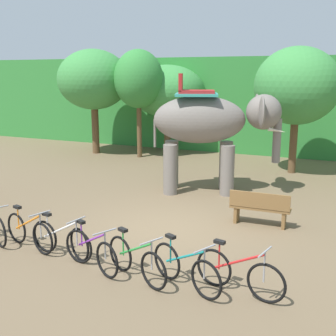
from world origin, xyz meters
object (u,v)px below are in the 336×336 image
bike_red (239,273)px  wooden_bench (260,207)px  tree_center (297,86)px  bike_teal (185,268)px  tree_far_right (167,91)px  bike_purple (92,250)px  tree_left (94,80)px  bike_green (136,260)px  bike_orange (29,232)px  elephant (210,124)px  tree_right (139,79)px  bike_white (61,240)px

bike_red → wooden_bench: (-0.38, 3.57, 0.09)m
tree_center → bike_teal: tree_center is taller
tree_far_right → tree_center: bearing=-19.5°
tree_center → bike_red: (0.45, -9.96, -2.93)m
tree_far_right → wooden_bench: tree_far_right is taller
tree_far_right → bike_purple: 13.21m
tree_left → bike_green: 13.61m
wooden_bench → bike_orange: bearing=-141.2°
elephant → bike_green: bearing=-83.9°
tree_center → elephant: tree_center is taller
elephant → wooden_bench: (2.18, -2.52, -1.72)m
tree_center → bike_red: tree_center is taller
bike_orange → bike_purple: same height
bike_orange → tree_right: bearing=104.3°
tree_far_right → wooden_bench: bearing=-53.7°
tree_left → wooden_bench: size_ratio=3.24×
elephant → bike_white: bearing=-101.3°
bike_green → bike_red: size_ratio=0.94×
elephant → bike_purple: size_ratio=2.67×
bike_purple → elephant: bearing=87.1°
tree_right → wooden_bench: 10.21m
bike_white → bike_green: size_ratio=1.07×
bike_red → bike_purple: bearing=-176.1°
bike_white → bike_purple: bearing=-12.3°
tree_far_right → bike_orange: bearing=-80.6°
tree_right → bike_teal: tree_right is taller
elephant → bike_red: (2.56, -6.09, -1.82)m
tree_right → bike_purple: (4.45, -10.59, -3.13)m
tree_right → bike_purple: size_ratio=3.06×
bike_red → bike_green: bearing=-172.5°
tree_center → bike_red: size_ratio=2.83×
tree_center → elephant: size_ratio=1.13×
tree_right → tree_far_right: (0.62, 1.79, -0.58)m
bike_white → tree_right: bearing=108.9°
tree_right → bike_white: 11.42m
tree_far_right → bike_purple: size_ratio=2.65×
tree_right → tree_far_right: bearing=71.0°
tree_center → bike_red: 10.39m
tree_left → wooden_bench: bearing=-36.3°
bike_teal → tree_left: bearing=129.6°
tree_left → bike_purple: bearing=-57.2°
tree_far_right → bike_white: size_ratio=2.47×
bike_orange → bike_teal: 3.80m
elephant → bike_red: size_ratio=2.51×
tree_far_right → bike_white: bearing=-76.5°
tree_far_right → bike_teal: 13.90m
tree_right → tree_center: tree_right is taller
tree_right → bike_white: bearing=-71.1°
bike_teal → tree_far_right: bearing=115.1°
tree_center → bike_red: bearing=-87.4°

